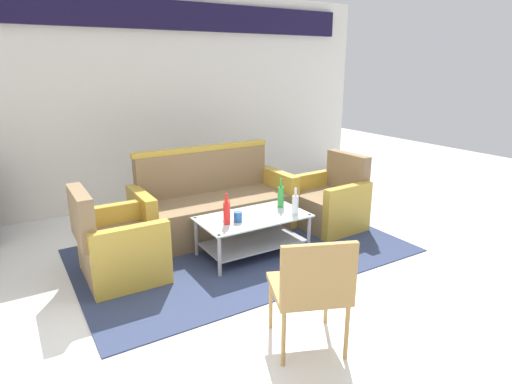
# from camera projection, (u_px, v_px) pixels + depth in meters

# --- Properties ---
(ground_plane) EXTENTS (14.00, 14.00, 0.00)m
(ground_plane) POSITION_uv_depth(u_px,v_px,m) (290.00, 288.00, 3.72)
(ground_plane) COLOR white
(wall_back) EXTENTS (6.52, 0.19, 2.80)m
(wall_back) POSITION_uv_depth(u_px,v_px,m) (160.00, 94.00, 5.79)
(wall_back) COLOR silver
(wall_back) RESTS_ON ground
(rug) EXTENTS (3.28, 2.01, 0.01)m
(rug) POSITION_uv_depth(u_px,v_px,m) (242.00, 250.00, 4.46)
(rug) COLOR #2D3856
(rug) RESTS_ON ground
(couch) EXTENTS (1.80, 0.74, 0.96)m
(couch) POSITION_uv_depth(u_px,v_px,m) (214.00, 206.00, 4.86)
(couch) COLOR #7F6647
(couch) RESTS_ON rug
(armchair_left) EXTENTS (0.71, 0.77, 0.85)m
(armchair_left) POSITION_uv_depth(u_px,v_px,m) (118.00, 248.00, 3.84)
(armchair_left) COLOR #7F6647
(armchair_left) RESTS_ON rug
(armchair_right) EXTENTS (0.73, 0.79, 0.85)m
(armchair_right) POSITION_uv_depth(u_px,v_px,m) (329.00, 203.00, 5.05)
(armchair_right) COLOR #7F6647
(armchair_right) RESTS_ON rug
(coffee_table) EXTENTS (1.10, 0.60, 0.40)m
(coffee_table) POSITION_uv_depth(u_px,v_px,m) (253.00, 229.00, 4.31)
(coffee_table) COLOR silver
(coffee_table) RESTS_ON rug
(bottle_green) EXTENTS (0.07, 0.07, 0.31)m
(bottle_green) POSITION_uv_depth(u_px,v_px,m) (281.00, 196.00, 4.51)
(bottle_green) COLOR #2D8C38
(bottle_green) RESTS_ON coffee_table
(bottle_clear) EXTENTS (0.06, 0.06, 0.28)m
(bottle_clear) POSITION_uv_depth(u_px,v_px,m) (295.00, 204.00, 4.29)
(bottle_clear) COLOR silver
(bottle_clear) RESTS_ON coffee_table
(bottle_brown) EXTENTS (0.06, 0.06, 0.24)m
(bottle_brown) POSITION_uv_depth(u_px,v_px,m) (227.00, 208.00, 4.22)
(bottle_brown) COLOR brown
(bottle_brown) RESTS_ON coffee_table
(bottle_red) EXTENTS (0.06, 0.06, 0.30)m
(bottle_red) POSITION_uv_depth(u_px,v_px,m) (227.00, 213.00, 4.03)
(bottle_red) COLOR red
(bottle_red) RESTS_ON coffee_table
(cup) EXTENTS (0.08, 0.08, 0.10)m
(cup) POSITION_uv_depth(u_px,v_px,m) (238.00, 217.00, 4.11)
(cup) COLOR #2659A5
(cup) RESTS_ON coffee_table
(wicker_chair) EXTENTS (0.63, 0.63, 0.84)m
(wicker_chair) POSITION_uv_depth(u_px,v_px,m) (312.00, 285.00, 2.77)
(wicker_chair) COLOR #AD844C
(wicker_chair) RESTS_ON ground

